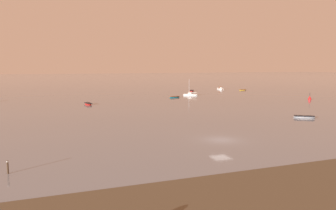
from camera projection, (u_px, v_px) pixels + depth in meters
The scene contains 10 objects.
ground_plane at pixel (221, 140), 45.71m from camera, with size 800.00×800.00×0.00m, color gray.
rowboat_moored_0 at pixel (88, 104), 87.20m from camera, with size 1.82×4.28×0.66m.
rowboat_moored_1 at pixel (304, 117), 64.79m from camera, with size 4.14×3.50×0.65m.
sailboat_moored_0 at pixel (190, 95), 113.62m from camera, with size 5.29×4.16×5.86m.
motorboat_moored_3 at pixel (221, 89), 142.44m from camera, with size 3.02×5.29×1.90m.
rowboat_moored_2 at pixel (192, 91), 131.70m from camera, with size 3.46×4.82×0.73m.
rowboat_moored_3 at pixel (243, 90), 137.50m from camera, with size 3.69×1.67×0.56m.
rowboat_moored_4 at pixel (175, 97), 106.23m from camera, with size 4.17×2.33×0.62m.
channel_buoy at pixel (310, 98), 99.26m from camera, with size 0.90×0.90×2.30m.
mooring_post_left at pixel (8, 167), 31.34m from camera, with size 0.22×0.22×1.39m.
Camera 1 is at (-22.74, -39.31, 10.19)m, focal length 35.41 mm.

